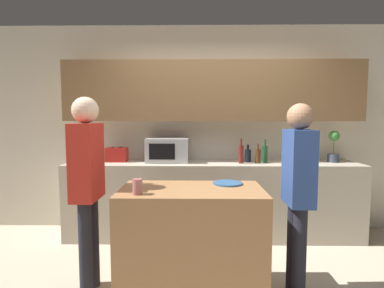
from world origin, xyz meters
name	(u,v)px	position (x,y,z in m)	size (l,w,h in m)	color
back_wall	(212,114)	(0.00, 1.66, 1.54)	(6.40, 0.40, 2.70)	beige
back_counter	(212,199)	(0.00, 1.39, 0.47)	(3.60, 0.62, 0.94)	#B7AD99
kitchen_island	(192,241)	(-0.24, 0.13, 0.45)	(1.19, 0.64, 0.90)	#996B42
microwave	(168,150)	(-0.57, 1.43, 1.09)	(0.52, 0.39, 0.30)	#B7BABC
toaster	(117,155)	(-1.21, 1.43, 1.03)	(0.26, 0.16, 0.18)	#B21E19
potted_plant	(334,146)	(1.51, 1.43, 1.13)	(0.14, 0.14, 0.40)	#333D4C
bottle_0	(241,154)	(0.34, 1.31, 1.05)	(0.06, 0.06, 0.30)	maroon
bottle_1	(248,155)	(0.44, 1.41, 1.02)	(0.08, 0.08, 0.22)	black
bottle_2	(258,156)	(0.55, 1.32, 1.03)	(0.06, 0.06, 0.24)	#472814
bottle_3	(265,154)	(0.65, 1.38, 1.05)	(0.06, 0.06, 0.29)	#194723
plate_on_island	(228,183)	(0.07, 0.30, 0.91)	(0.26, 0.26, 0.01)	#2D5684
cup_0	(137,187)	(-0.66, -0.07, 0.96)	(0.08, 0.08, 0.12)	#A36160
person_left	(87,178)	(-1.12, 0.14, 0.99)	(0.22, 0.34, 1.66)	black
person_center	(298,184)	(0.63, 0.11, 0.95)	(0.21, 0.34, 1.60)	black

